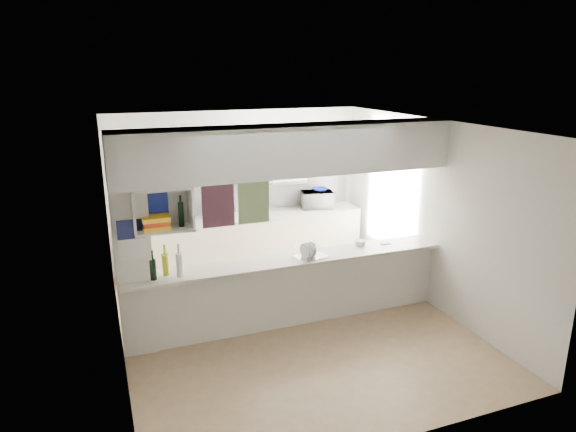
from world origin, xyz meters
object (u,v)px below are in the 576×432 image
microwave (317,200)px  bowl (320,190)px  wine_bottles (166,265)px  dish_rack (311,251)px

microwave → bowl: 0.18m
microwave → wine_bottles: wine_bottles is taller
dish_rack → wine_bottles: bearing=164.6°
bowl → wine_bottles: wine_bottles is taller
microwave → bowl: bowl is taller
bowl → dish_rack: 2.44m
bowl → dish_rack: size_ratio=0.56×
microwave → wine_bottles: size_ratio=1.34×
wine_bottles → dish_rack: bearing=-0.2°
dish_rack → wine_bottles: size_ratio=1.17×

